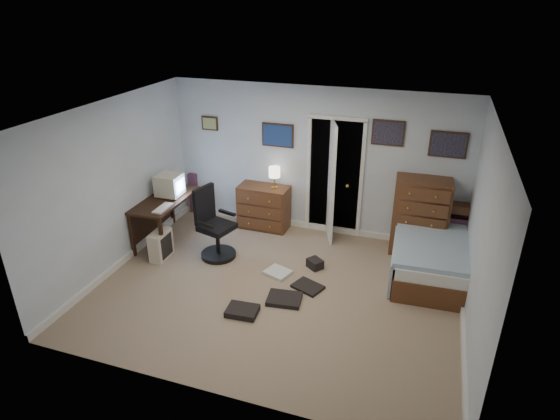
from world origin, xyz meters
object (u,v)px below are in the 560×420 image
(tall_dresser, at_px, (420,216))
(bed, at_px, (429,253))
(office_chair, at_px, (214,231))
(low_dresser, at_px, (264,207))
(computer_desk, at_px, (161,208))

(tall_dresser, xyz_separation_m, bed, (0.20, -0.56, -0.32))
(office_chair, relative_size, tall_dresser, 0.92)
(tall_dresser, bearing_deg, low_dresser, 175.82)
(bed, bearing_deg, tall_dresser, 106.88)
(office_chair, height_order, low_dresser, office_chair)
(computer_desk, height_order, low_dresser, low_dresser)
(office_chair, bearing_deg, computer_desk, -175.13)
(computer_desk, relative_size, office_chair, 1.17)
(office_chair, relative_size, bed, 0.58)
(computer_desk, distance_m, bed, 4.30)
(computer_desk, distance_m, low_dresser, 1.76)
(computer_desk, height_order, tall_dresser, tall_dresser)
(office_chair, bearing_deg, bed, 26.24)
(computer_desk, distance_m, office_chair, 1.09)
(computer_desk, xyz_separation_m, tall_dresser, (4.08, 0.95, 0.03))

